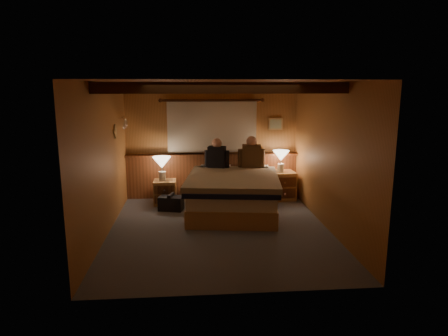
{
  "coord_description": "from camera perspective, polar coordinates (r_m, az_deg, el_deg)",
  "views": [
    {
      "loc": [
        -0.45,
        -6.26,
        2.33
      ],
      "look_at": [
        0.11,
        0.4,
        0.96
      ],
      "focal_mm": 32.0,
      "sensor_mm": 36.0,
      "label": 1
    }
  ],
  "objects": [
    {
      "name": "wall_back",
      "position": [
        8.45,
        -1.73,
        3.89
      ],
      "size": [
        3.6,
        0.0,
        3.6
      ],
      "primitive_type": "plane",
      "rotation": [
        1.57,
        0.0,
        0.0
      ],
      "color": "#B57841",
      "rests_on": "floor"
    },
    {
      "name": "nightstand_right",
      "position": [
        8.46,
        8.16,
        -2.46
      ],
      "size": [
        0.57,
        0.52,
        0.59
      ],
      "rotation": [
        0.0,
        0.0,
        0.08
      ],
      "color": "#AD8349",
      "rests_on": "floor"
    },
    {
      "name": "lamp_left",
      "position": [
        8.0,
        -8.87,
        0.58
      ],
      "size": [
        0.37,
        0.37,
        0.48
      ],
      "color": "silver",
      "rests_on": "nightstand_left"
    },
    {
      "name": "framed_print",
      "position": [
        8.56,
        7.38,
        6.26
      ],
      "size": [
        0.3,
        0.04,
        0.25
      ],
      "color": "tan",
      "rests_on": "wall_back"
    },
    {
      "name": "wall_front",
      "position": [
        4.33,
        1.32,
        -3.52
      ],
      "size": [
        3.6,
        0.0,
        3.6
      ],
      "primitive_type": "plane",
      "rotation": [
        -1.57,
        0.0,
        0.0
      ],
      "color": "#B57841",
      "rests_on": "floor"
    },
    {
      "name": "person_right",
      "position": [
        8.08,
        3.94,
        1.93
      ],
      "size": [
        0.54,
        0.26,
        0.66
      ],
      "rotation": [
        0.0,
        0.0,
        -0.12
      ],
      "color": "#4D351E",
      "rests_on": "bed"
    },
    {
      "name": "nightstand_left",
      "position": [
        8.12,
        -8.41,
        -3.43
      ],
      "size": [
        0.44,
        0.4,
        0.48
      ],
      "rotation": [
        0.0,
        0.0,
        -0.0
      ],
      "color": "#AD8349",
      "rests_on": "floor"
    },
    {
      "name": "floor",
      "position": [
        6.69,
        -0.67,
        -8.78
      ],
      "size": [
        4.2,
        4.2,
        0.0
      ],
      "primitive_type": "plane",
      "color": "#474C55",
      "rests_on": "ground"
    },
    {
      "name": "ceiling",
      "position": [
        6.28,
        -0.72,
        12.23
      ],
      "size": [
        4.2,
        4.2,
        0.0
      ],
      "primitive_type": "plane",
      "rotation": [
        3.14,
        0.0,
        0.0
      ],
      "color": "#E39A55",
      "rests_on": "wall_back"
    },
    {
      "name": "ceiling_beams",
      "position": [
        6.42,
        -0.82,
        11.41
      ],
      "size": [
        3.6,
        1.65,
        0.16
      ],
      "color": "#3F220F",
      "rests_on": "ceiling"
    },
    {
      "name": "wainscot",
      "position": [
        8.51,
        -1.67,
        -0.94
      ],
      "size": [
        3.6,
        0.23,
        0.94
      ],
      "color": "brown",
      "rests_on": "wall_back"
    },
    {
      "name": "wall_left",
      "position": [
        6.5,
        -16.73,
        1.08
      ],
      "size": [
        0.0,
        4.2,
        4.2
      ],
      "primitive_type": "plane",
      "rotation": [
        1.57,
        0.0,
        1.57
      ],
      "color": "#B57841",
      "rests_on": "floor"
    },
    {
      "name": "curtain_window",
      "position": [
        8.34,
        -1.71,
        6.02
      ],
      "size": [
        2.18,
        0.09,
        1.11
      ],
      "color": "#3F220F",
      "rests_on": "wall_back"
    },
    {
      "name": "bed",
      "position": [
        7.49,
        1.3,
        -3.55
      ],
      "size": [
        1.88,
        2.3,
        0.72
      ],
      "rotation": [
        0.0,
        0.0,
        -0.14
      ],
      "color": "#AD8349",
      "rests_on": "floor"
    },
    {
      "name": "duffel_bag",
      "position": [
        7.73,
        -7.57,
        -4.97
      ],
      "size": [
        0.5,
        0.37,
        0.32
      ],
      "rotation": [
        0.0,
        0.0,
        -0.25
      ],
      "color": "black",
      "rests_on": "floor"
    },
    {
      "name": "coat_rail",
      "position": [
        7.96,
        -14.07,
        6.47
      ],
      "size": [
        0.05,
        0.55,
        0.24
      ],
      "color": "white",
      "rests_on": "wall_left"
    },
    {
      "name": "person_left",
      "position": [
        8.05,
        -1.03,
        1.78
      ],
      "size": [
        0.5,
        0.29,
        0.62
      ],
      "rotation": [
        0.0,
        0.0,
        -0.27
      ],
      "color": "black",
      "rests_on": "bed"
    },
    {
      "name": "lamp_right",
      "position": [
        8.3,
        8.14,
        1.57
      ],
      "size": [
        0.34,
        0.34,
        0.45
      ],
      "color": "silver",
      "rests_on": "nightstand_right"
    },
    {
      "name": "wall_right",
      "position": [
        6.75,
        14.74,
        1.56
      ],
      "size": [
        0.0,
        4.2,
        4.2
      ],
      "primitive_type": "plane",
      "rotation": [
        1.57,
        0.0,
        -1.57
      ],
      "color": "#B57841",
      "rests_on": "floor"
    }
  ]
}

